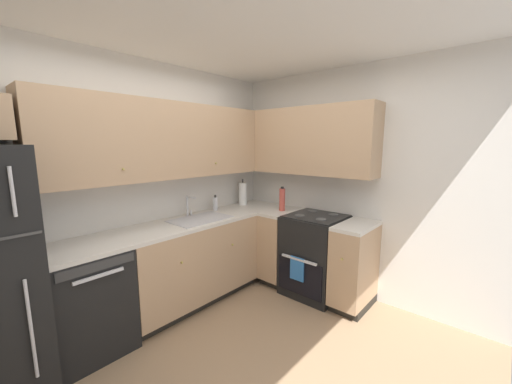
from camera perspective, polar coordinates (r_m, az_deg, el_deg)
name	(u,v)px	position (r m, az deg, el deg)	size (l,w,h in m)	color
ground_plane	(246,378)	(2.64, -1.93, -32.24)	(3.52, 3.01, 0.02)	#937556
wall_back	(136,188)	(3.26, -22.13, 0.64)	(3.62, 0.05, 2.57)	silver
wall_right	(353,184)	(3.52, 18.27, 1.47)	(0.05, 3.11, 2.57)	silver
ceiling	(244,2)	(2.15, -2.39, 32.84)	(3.62, 3.11, 0.05)	white
dishwasher	(87,301)	(2.98, -29.84, -17.79)	(0.60, 0.63, 0.88)	black
lower_cabinets_back	(191,262)	(3.41, -12.42, -13.16)	(1.51, 0.62, 0.88)	tan
countertop_back	(190,222)	(3.26, -12.70, -5.76)	(2.71, 0.60, 0.04)	beige
lower_cabinets_right	(315,257)	(3.56, 11.43, -12.13)	(0.62, 1.26, 0.88)	tan
countertop_right	(317,218)	(3.42, 11.65, -5.02)	(0.60, 1.26, 0.03)	beige
oven_range	(315,254)	(3.57, 11.36, -11.69)	(0.68, 0.62, 1.07)	black
upper_cabinets_back	(165,141)	(3.18, -17.14, 9.45)	(2.39, 0.34, 0.77)	tan
upper_cabinets_right	(300,141)	(3.61, 8.58, 9.69)	(0.32, 1.81, 0.77)	tan
sink	(200,223)	(3.32, -10.69, -5.86)	(0.64, 0.40, 0.10)	#B7B7BC
faucet	(189,204)	(3.44, -12.87, -2.29)	(0.07, 0.16, 0.24)	silver
soap_bottle	(215,204)	(3.69, -7.86, -2.23)	(0.06, 0.06, 0.19)	silver
paper_towel_roll	(243,194)	(3.98, -2.58, -0.34)	(0.11, 0.11, 0.36)	white
oil_bottle	(282,199)	(3.64, 5.08, -1.43)	(0.07, 0.07, 0.30)	#BF4C3F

